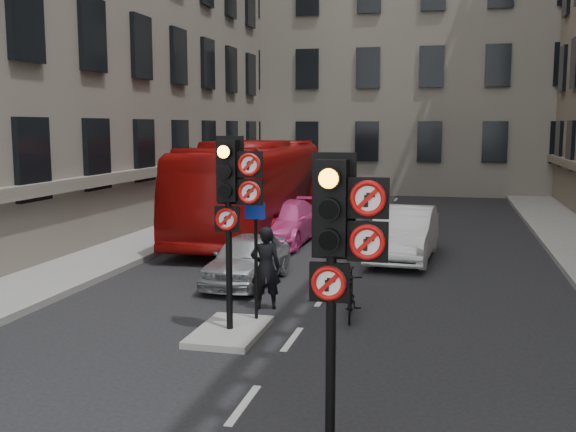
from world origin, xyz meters
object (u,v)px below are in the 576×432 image
at_px(car_white, 404,233).
at_px(motorcycle, 350,294).
at_px(car_silver, 247,259).
at_px(motorcyclist, 266,268).
at_px(bus_red, 255,187).
at_px(signal_near, 339,239).
at_px(info_sign, 256,244).
at_px(car_pink, 282,223).
at_px(signal_far, 233,191).

distance_m(car_white, motorcycle, 6.41).
relative_size(car_silver, motorcyclist, 2.05).
distance_m(bus_red, motorcycle, 11.03).
height_order(signal_near, info_sign, signal_near).
bearing_deg(motorcyclist, car_pink, -95.31).
relative_size(signal_near, signal_far, 1.00).
xyz_separation_m(signal_near, signal_far, (-2.60, 4.00, 0.12)).
relative_size(signal_near, car_white, 0.77).
xyz_separation_m(signal_near, motorcyclist, (-2.51, 5.91, -1.70)).
distance_m(car_silver, info_sign, 3.65).
distance_m(signal_near, car_silver, 9.02).
bearing_deg(signal_near, car_pink, 106.69).
bearing_deg(car_white, info_sign, -104.48).
height_order(signal_far, motorcyclist, signal_far).
xyz_separation_m(bus_red, motorcyclist, (3.01, -9.55, -0.80)).
bearing_deg(signal_far, car_white, 72.14).
distance_m(signal_near, bus_red, 16.45).
height_order(signal_near, bus_red, signal_near).
bearing_deg(motorcyclist, bus_red, -89.42).
xyz_separation_m(car_pink, bus_red, (-1.40, 1.70, 0.98)).
height_order(car_white, bus_red, bus_red).
height_order(car_silver, info_sign, info_sign).
distance_m(car_silver, bus_red, 7.74).
relative_size(signal_near, motorcycle, 2.15).
bearing_deg(motorcycle, car_silver, 133.96).
xyz_separation_m(car_silver, car_pink, (-0.55, 5.71, 0.08)).
distance_m(signal_far, car_pink, 10.08).
height_order(car_pink, bus_red, bus_red).
bearing_deg(signal_far, motorcycle, 40.17).
bearing_deg(signal_far, motorcyclist, 87.42).
height_order(signal_far, info_sign, signal_far).
relative_size(bus_red, info_sign, 5.25).
relative_size(car_silver, bus_red, 0.30).
height_order(car_white, motorcycle, car_white).
bearing_deg(signal_near, signal_far, 123.02).
xyz_separation_m(car_pink, info_sign, (1.74, -9.03, 0.91)).
bearing_deg(info_sign, motorcyclist, 92.42).
xyz_separation_m(signal_far, car_silver, (-0.97, 4.05, -2.09)).
height_order(car_pink, info_sign, info_sign).
bearing_deg(car_white, bus_red, 151.45).
bearing_deg(motorcycle, bus_red, 109.87).
bearing_deg(motorcycle, signal_far, -146.32).
height_order(car_silver, car_pink, car_pink).
relative_size(signal_far, car_pink, 0.75).
height_order(motorcyclist, info_sign, info_sign).
xyz_separation_m(signal_near, car_silver, (-3.57, 8.05, -1.97)).
xyz_separation_m(signal_far, car_white, (2.58, 8.01, -1.94)).
distance_m(signal_near, car_white, 12.15).
relative_size(signal_far, bus_red, 0.30).
distance_m(car_silver, car_pink, 5.74).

